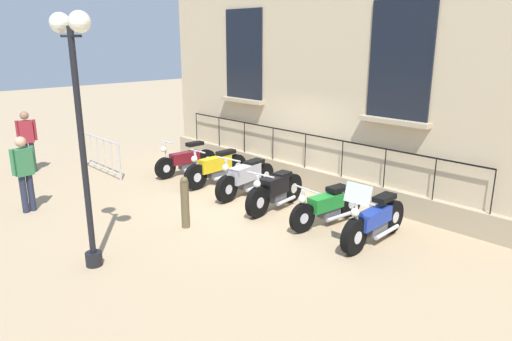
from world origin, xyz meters
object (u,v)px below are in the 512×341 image
at_px(motorcycle_green, 327,206).
at_px(bollard, 185,202).
at_px(lamppost, 78,105).
at_px(pedestrian_walking, 24,170).
at_px(motorcycle_yellow, 216,168).
at_px(motorcycle_maroon, 186,161).
at_px(crowd_barrier, 101,154).
at_px(motorcycle_blue, 374,222).
at_px(motorcycle_silver, 246,178).
at_px(pedestrian_standing, 27,138).
at_px(motorcycle_black, 275,191).

xyz_separation_m(motorcycle_green, bollard, (2.21, -1.91, 0.14)).
relative_size(lamppost, pedestrian_walking, 2.42).
xyz_separation_m(motorcycle_yellow, bollard, (2.36, 1.89, 0.12)).
bearing_deg(motorcycle_yellow, motorcycle_maroon, -87.62).
height_order(motorcycle_maroon, crowd_barrier, crowd_barrier).
height_order(motorcycle_maroon, motorcycle_blue, motorcycle_blue).
distance_m(motorcycle_yellow, lamppost, 5.50).
bearing_deg(motorcycle_silver, motorcycle_blue, 87.27).
distance_m(motorcycle_silver, pedestrian_standing, 6.61).
height_order(motorcycle_blue, lamppost, lamppost).
bearing_deg(motorcycle_silver, motorcycle_black, 79.63).
xyz_separation_m(motorcycle_green, motorcycle_blue, (0.09, 1.18, 0.02)).
bearing_deg(motorcycle_blue, motorcycle_black, -89.04).
bearing_deg(motorcycle_maroon, pedestrian_walking, 0.12).
distance_m(lamppost, pedestrian_standing, 7.11).
height_order(motorcycle_silver, motorcycle_blue, motorcycle_blue).
xyz_separation_m(motorcycle_maroon, motorcycle_silver, (-0.00, 2.51, 0.04)).
distance_m(motorcycle_yellow, crowd_barrier, 3.53).
distance_m(motorcycle_black, lamppost, 4.81).
height_order(motorcycle_maroon, motorcycle_green, motorcycle_maroon).
bearing_deg(motorcycle_yellow, bollard, 38.71).
bearing_deg(motorcycle_black, motorcycle_blue, 90.96).
xyz_separation_m(crowd_barrier, pedestrian_standing, (1.45, -1.51, 0.45)).
relative_size(motorcycle_blue, bollard, 1.89).
height_order(motorcycle_silver, pedestrian_walking, pedestrian_walking).
xyz_separation_m(motorcycle_black, crowd_barrier, (1.45, -5.50, 0.13)).
bearing_deg(pedestrian_walking, motorcycle_silver, 149.91).
bearing_deg(lamppost, motorcycle_green, 159.62).
bearing_deg(motorcycle_yellow, motorcycle_silver, 87.64).
xyz_separation_m(motorcycle_maroon, lamppost, (4.43, 3.48, 2.35)).
xyz_separation_m(motorcycle_yellow, pedestrian_walking, (4.36, -1.29, 0.54)).
bearing_deg(motorcycle_black, motorcycle_silver, -100.37).
relative_size(motorcycle_maroon, lamppost, 0.48).
bearing_deg(bollard, pedestrian_standing, -82.79).
distance_m(bollard, pedestrian_walking, 3.78).
bearing_deg(crowd_barrier, motorcycle_silver, 111.35).
xyz_separation_m(bollard, pedestrian_walking, (2.00, -3.18, 0.43)).
xyz_separation_m(motorcycle_black, motorcycle_green, (-0.13, 1.37, -0.04)).
distance_m(motorcycle_blue, pedestrian_walking, 7.52).
xyz_separation_m(motorcycle_blue, pedestrian_walking, (4.13, -6.26, 0.55)).
bearing_deg(motorcycle_black, motorcycle_yellow, -96.40).
relative_size(crowd_barrier, pedestrian_standing, 1.25).
relative_size(motorcycle_black, pedestrian_walking, 1.15).
bearing_deg(pedestrian_standing, motorcycle_yellow, 124.70).
bearing_deg(motorcycle_black, motorcycle_green, 95.32).
bearing_deg(motorcycle_yellow, pedestrian_walking, -16.45).
bearing_deg(pedestrian_standing, lamppost, 79.08).
relative_size(motorcycle_green, bollard, 1.87).
distance_m(motorcycle_yellow, motorcycle_green, 3.80).
distance_m(motorcycle_green, motorcycle_blue, 1.18).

